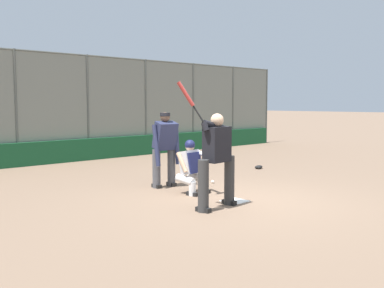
# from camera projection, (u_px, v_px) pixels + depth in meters

# --- Properties ---
(ground_plane) EXTENTS (160.00, 160.00, 0.00)m
(ground_plane) POSITION_uv_depth(u_px,v_px,m) (235.00, 201.00, 8.61)
(ground_plane) COLOR #7A604C
(home_plate_marker) EXTENTS (0.43, 0.43, 0.01)m
(home_plate_marker) POSITION_uv_depth(u_px,v_px,m) (235.00, 201.00, 8.61)
(home_plate_marker) COLOR white
(home_plate_marker) RESTS_ON ground_plane
(backstop_fence) EXTENTS (21.39, 0.08, 3.45)m
(backstop_fence) POSITION_uv_depth(u_px,v_px,m) (54.00, 105.00, 13.93)
(backstop_fence) COLOR #515651
(backstop_fence) RESTS_ON ground_plane
(padding_wall) EXTENTS (20.89, 0.18, 0.71)m
(padding_wall) POSITION_uv_depth(u_px,v_px,m) (57.00, 152.00, 13.99)
(padding_wall) COLOR #19512D
(padding_wall) RESTS_ON ground_plane
(batter_at_plate) EXTENTS (1.11, 0.58, 2.26)m
(batter_at_plate) POSITION_uv_depth(u_px,v_px,m) (216.00, 157.00, 7.96)
(batter_at_plate) COLOR #333333
(batter_at_plate) RESTS_ON ground_plane
(catcher_behind_plate) EXTENTS (0.61, 0.72, 1.12)m
(catcher_behind_plate) POSITION_uv_depth(u_px,v_px,m) (193.00, 166.00, 9.30)
(catcher_behind_plate) COLOR silver
(catcher_behind_plate) RESTS_ON ground_plane
(umpire_home) EXTENTS (0.68, 0.46, 1.68)m
(umpire_home) POSITION_uv_depth(u_px,v_px,m) (165.00, 147.00, 9.97)
(umpire_home) COLOR #4C4C51
(umpire_home) RESTS_ON ground_plane
(fielding_glove_on_dirt) EXTENTS (0.27, 0.21, 0.10)m
(fielding_glove_on_dirt) POSITION_uv_depth(u_px,v_px,m) (259.00, 167.00, 12.83)
(fielding_glove_on_dirt) COLOR black
(fielding_glove_on_dirt) RESTS_ON ground_plane
(baseball_loose) EXTENTS (0.07, 0.07, 0.07)m
(baseball_loose) POSITION_uv_depth(u_px,v_px,m) (213.00, 182.00, 10.53)
(baseball_loose) COLOR white
(baseball_loose) RESTS_ON ground_plane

